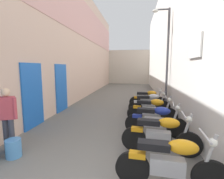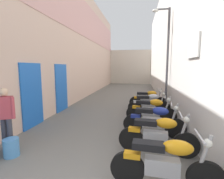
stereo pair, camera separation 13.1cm
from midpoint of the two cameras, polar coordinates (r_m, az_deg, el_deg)
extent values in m
plane|color=#66635E|center=(9.71, 1.96, -4.64)|extent=(35.38, 35.38, 0.00)
cube|color=beige|center=(12.14, -10.17, 14.90)|extent=(0.40, 19.38, 7.25)
cube|color=blue|center=(6.32, -26.02, -1.86)|extent=(0.06, 1.10, 2.20)
cube|color=blue|center=(8.21, -17.37, 0.57)|extent=(0.06, 1.10, 2.20)
cube|color=#DBA39E|center=(12.38, -9.36, 22.30)|extent=(0.04, 19.38, 2.32)
cube|color=silver|center=(11.65, 17.12, 14.79)|extent=(0.40, 19.38, 7.17)
cube|color=white|center=(4.98, 25.82, 13.16)|extent=(0.04, 0.90, 0.60)
cube|color=beige|center=(22.14, 5.70, 7.65)|extent=(8.05, 2.00, 4.20)
cylinder|color=black|center=(3.35, 29.78, -24.95)|extent=(0.60, 0.13, 0.60)
cylinder|color=black|center=(3.24, 5.72, -25.18)|extent=(0.60, 0.13, 0.60)
cube|color=#9E9EA3|center=(3.17, 17.09, -23.74)|extent=(0.57, 0.24, 0.28)
ellipsoid|color=orange|center=(3.03, 21.93, -17.80)|extent=(0.50, 0.30, 0.24)
cube|color=black|center=(3.00, 12.74, -18.11)|extent=(0.54, 0.26, 0.12)
cylinder|color=#9E9EA3|center=(3.17, 28.93, -19.67)|extent=(0.25, 0.08, 0.77)
cylinder|color=#9E9EA3|center=(3.01, 28.05, -13.78)|extent=(0.08, 0.58, 0.04)
sphere|color=silver|center=(3.08, 30.17, -15.44)|extent=(0.14, 0.14, 0.14)
cube|color=orange|center=(3.10, 7.37, -21.24)|extent=(0.29, 0.16, 0.10)
cylinder|color=black|center=(4.34, 23.90, -16.93)|extent=(0.61, 0.14, 0.60)
cylinder|color=black|center=(4.31, 6.54, -16.47)|extent=(0.61, 0.14, 0.60)
cube|color=#9E9EA3|center=(4.23, 14.59, -15.38)|extent=(0.58, 0.26, 0.28)
ellipsoid|color=orange|center=(4.11, 18.03, -10.82)|extent=(0.51, 0.31, 0.24)
cube|color=black|center=(4.11, 11.49, -10.88)|extent=(0.54, 0.27, 0.12)
cylinder|color=#9E9EA3|center=(4.19, 23.20, -12.57)|extent=(0.25, 0.09, 0.77)
cylinder|color=#9E9EA3|center=(4.08, 22.47, -7.94)|extent=(0.10, 0.58, 0.04)
sphere|color=silver|center=(4.13, 24.07, -9.30)|extent=(0.14, 0.14, 0.14)
cube|color=orange|center=(4.20, 7.71, -13.30)|extent=(0.29, 0.17, 0.10)
cylinder|color=black|center=(5.28, 20.76, -12.31)|extent=(0.60, 0.18, 0.60)
cylinder|color=black|center=(5.35, 7.00, -11.58)|extent=(0.60, 0.18, 0.60)
cube|color=#9E9EA3|center=(5.24, 13.31, -10.76)|extent=(0.59, 0.29, 0.28)
ellipsoid|color=navy|center=(5.13, 16.02, -7.07)|extent=(0.52, 0.34, 0.24)
cube|color=black|center=(5.17, 10.87, -7.03)|extent=(0.55, 0.30, 0.12)
cylinder|color=#9E9EA3|center=(5.17, 20.16, -8.63)|extent=(0.25, 0.10, 0.77)
cylinder|color=#9E9EA3|center=(5.08, 19.55, -4.81)|extent=(0.13, 0.58, 0.04)
sphere|color=silver|center=(5.11, 20.85, -5.95)|extent=(0.14, 0.14, 0.14)
cube|color=navy|center=(5.26, 7.92, -8.97)|extent=(0.30, 0.18, 0.10)
cylinder|color=black|center=(6.44, 18.42, -8.61)|extent=(0.61, 0.17, 0.60)
cylinder|color=black|center=(6.51, 7.26, -8.09)|extent=(0.61, 0.17, 0.60)
cube|color=#9E9EA3|center=(6.42, 12.39, -7.34)|extent=(0.58, 0.28, 0.28)
ellipsoid|color=orange|center=(6.32, 14.56, -4.27)|extent=(0.51, 0.33, 0.24)
cube|color=black|center=(6.36, 10.40, -4.27)|extent=(0.55, 0.29, 0.12)
cylinder|color=#9E9EA3|center=(6.35, 17.92, -5.55)|extent=(0.25, 0.09, 0.77)
cylinder|color=#9E9EA3|center=(6.28, 17.41, -2.42)|extent=(0.12, 0.58, 0.04)
sphere|color=silver|center=(6.30, 18.47, -3.35)|extent=(0.14, 0.14, 0.14)
cube|color=orange|center=(6.43, 8.00, -5.91)|extent=(0.30, 0.18, 0.10)
cylinder|color=black|center=(7.70, 16.74, -5.91)|extent=(0.61, 0.15, 0.60)
cylinder|color=black|center=(7.46, 7.40, -6.07)|extent=(0.61, 0.15, 0.60)
cube|color=#9E9EA3|center=(7.52, 11.79, -5.12)|extent=(0.58, 0.27, 0.28)
ellipsoid|color=#B7B7BC|center=(7.50, 13.60, -2.41)|extent=(0.51, 0.32, 0.24)
cube|color=black|center=(7.41, 10.12, -2.58)|extent=(0.54, 0.28, 0.12)
cylinder|color=#9E9EA3|center=(7.61, 16.33, -3.35)|extent=(0.25, 0.09, 0.77)
cylinder|color=#9E9EA3|center=(7.53, 15.91, -0.75)|extent=(0.11, 0.58, 0.04)
sphere|color=silver|center=(7.58, 16.76, -1.49)|extent=(0.14, 0.14, 0.14)
cube|color=#B7B7BC|center=(7.42, 8.05, -4.11)|extent=(0.30, 0.17, 0.10)
cylinder|color=black|center=(8.67, 15.82, -4.38)|extent=(0.60, 0.11, 0.60)
cylinder|color=black|center=(8.54, 7.51, -4.34)|extent=(0.60, 0.11, 0.60)
cube|color=#9E9EA3|center=(8.55, 11.38, -3.58)|extent=(0.57, 0.23, 0.28)
ellipsoid|color=orange|center=(8.52, 12.98, -1.21)|extent=(0.49, 0.28, 0.24)
cube|color=black|center=(8.47, 9.89, -1.31)|extent=(0.53, 0.24, 0.12)
cylinder|color=#9E9EA3|center=(8.59, 15.44, -2.09)|extent=(0.25, 0.07, 0.77)
cylinder|color=#9E9EA3|center=(8.53, 15.06, 0.23)|extent=(0.06, 0.58, 0.04)
sphere|color=silver|center=(8.56, 15.83, -0.45)|extent=(0.14, 0.14, 0.14)
cube|color=orange|center=(8.49, 8.08, -2.62)|extent=(0.29, 0.15, 0.10)
cylinder|color=#383842|center=(4.99, -33.14, -12.90)|extent=(0.12, 0.12, 0.82)
cylinder|color=#383842|center=(4.89, -31.69, -13.20)|extent=(0.12, 0.12, 0.82)
cube|color=#B23D47|center=(4.76, -33.00, -5.32)|extent=(0.39, 0.33, 0.54)
sphere|color=#DBB28E|center=(4.70, -33.34, -0.79)|extent=(0.20, 0.20, 0.20)
cylinder|color=#B23D47|center=(4.62, -30.94, -5.54)|extent=(0.08, 0.08, 0.52)
cylinder|color=#4C8CCC|center=(4.67, -31.36, -16.79)|extent=(0.34, 0.34, 0.42)
cylinder|color=#47474C|center=(8.12, 17.95, 9.14)|extent=(0.10, 0.10, 4.65)
cylinder|color=#47474C|center=(8.46, 16.44, 24.81)|extent=(0.60, 0.07, 0.07)
ellipsoid|color=silver|center=(8.42, 14.20, 24.63)|extent=(0.28, 0.18, 0.14)
camera|label=1|loc=(0.07, -90.45, -0.06)|focal=26.72mm
camera|label=2|loc=(0.07, 89.55, 0.06)|focal=26.72mm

